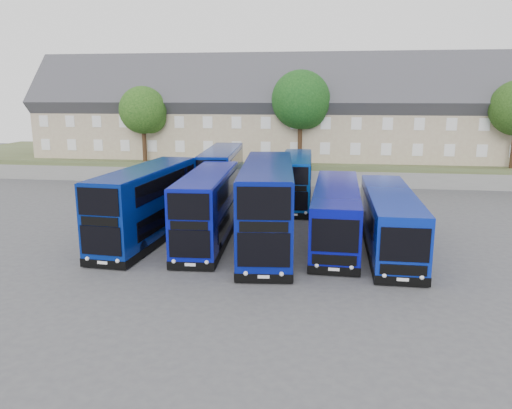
% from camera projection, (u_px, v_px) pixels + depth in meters
% --- Properties ---
extents(ground, '(120.00, 120.00, 0.00)m').
position_uv_depth(ground, '(236.00, 266.00, 26.24)').
color(ground, '#45464A').
rests_on(ground, ground).
extents(retaining_wall, '(70.00, 0.40, 1.50)m').
position_uv_depth(retaining_wall, '(278.00, 178.00, 49.29)').
color(retaining_wall, slate).
rests_on(retaining_wall, ground).
extents(earth_bank, '(80.00, 20.00, 2.00)m').
position_uv_depth(earth_bank, '(286.00, 162.00, 58.90)').
color(earth_bank, '#4E532E').
rests_on(earth_bank, ground).
extents(terrace_row, '(66.00, 10.40, 11.20)m').
position_uv_depth(terrace_row, '(340.00, 116.00, 53.02)').
color(terrace_row, tan).
rests_on(terrace_row, earth_bank).
extents(dd_front_left, '(3.45, 11.37, 4.45)m').
position_uv_depth(dd_front_left, '(147.00, 205.00, 30.49)').
color(dd_front_left, navy).
rests_on(dd_front_left, ground).
extents(dd_front_mid, '(2.99, 10.77, 4.24)m').
position_uv_depth(dd_front_mid, '(208.00, 209.00, 30.05)').
color(dd_front_mid, '#081196').
rests_on(dd_front_mid, ground).
extents(dd_front_right, '(3.88, 12.53, 4.91)m').
position_uv_depth(dd_front_right, '(267.00, 207.00, 29.14)').
color(dd_front_right, navy).
rests_on(dd_front_right, ground).
extents(dd_rear_left, '(3.31, 11.21, 4.40)m').
position_uv_depth(dd_rear_left, '(222.00, 177.00, 41.29)').
color(dd_rear_left, navy).
rests_on(dd_rear_left, ground).
extents(dd_rear_right, '(2.57, 10.11, 3.99)m').
position_uv_depth(dd_rear_right, '(296.00, 181.00, 40.21)').
color(dd_rear_right, '#083CA0').
rests_on(dd_rear_right, ground).
extents(coach_east_a, '(2.98, 12.58, 3.42)m').
position_uv_depth(coach_east_a, '(336.00, 215.00, 30.31)').
color(coach_east_a, '#080C97').
rests_on(coach_east_a, ground).
extents(coach_east_b, '(2.69, 12.33, 3.36)m').
position_uv_depth(coach_east_b, '(389.00, 221.00, 28.88)').
color(coach_east_b, '#0923A5').
rests_on(coach_east_b, ground).
extents(tree_west, '(4.80, 4.80, 7.65)m').
position_uv_depth(tree_west, '(145.00, 112.00, 50.82)').
color(tree_west, '#382314').
rests_on(tree_west, earth_bank).
extents(tree_mid, '(5.76, 5.76, 9.18)m').
position_uv_depth(tree_mid, '(302.00, 102.00, 48.96)').
color(tree_mid, '#382314').
rests_on(tree_mid, earth_bank).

